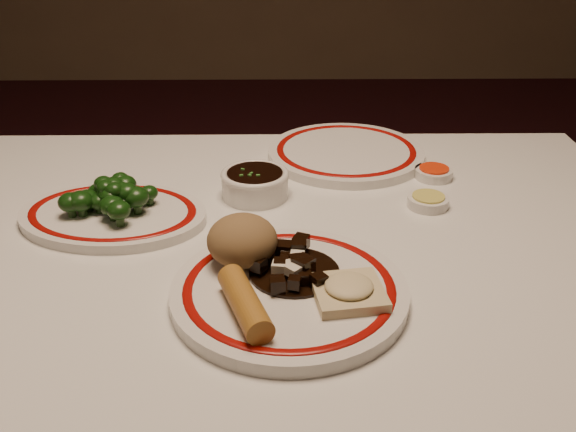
# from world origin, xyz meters

# --- Properties ---
(dining_table) EXTENTS (1.20, 0.90, 0.75)m
(dining_table) POSITION_xyz_m (0.00, 0.00, 0.66)
(dining_table) COLOR white
(dining_table) RESTS_ON ground
(main_plate) EXTENTS (0.37, 0.37, 0.02)m
(main_plate) POSITION_xyz_m (0.04, -0.11, 0.76)
(main_plate) COLOR silver
(main_plate) RESTS_ON dining_table
(rice_mound) EXTENTS (0.09, 0.09, 0.06)m
(rice_mound) POSITION_xyz_m (-0.02, -0.06, 0.80)
(rice_mound) COLOR olive
(rice_mound) RESTS_ON main_plate
(spring_roll) EXTENTS (0.07, 0.12, 0.03)m
(spring_roll) POSITION_xyz_m (-0.01, -0.17, 0.78)
(spring_roll) COLOR #AA742A
(spring_roll) RESTS_ON main_plate
(fried_wonton) EXTENTS (0.09, 0.09, 0.02)m
(fried_wonton) POSITION_xyz_m (0.11, -0.14, 0.78)
(fried_wonton) COLOR beige
(fried_wonton) RESTS_ON main_plate
(stirfry_heap) EXTENTS (0.11, 0.11, 0.03)m
(stirfry_heap) POSITION_xyz_m (0.04, -0.08, 0.78)
(stirfry_heap) COLOR black
(stirfry_heap) RESTS_ON main_plate
(broccoli_plate) EXTENTS (0.31, 0.28, 0.02)m
(broccoli_plate) POSITION_xyz_m (-0.22, 0.09, 0.76)
(broccoli_plate) COLOR silver
(broccoli_plate) RESTS_ON dining_table
(broccoli_pile) EXTENTS (0.14, 0.13, 0.05)m
(broccoli_pile) POSITION_xyz_m (-0.22, 0.09, 0.79)
(broccoli_pile) COLOR #23471C
(broccoli_pile) RESTS_ON broccoli_plate
(soy_bowl) EXTENTS (0.11, 0.11, 0.04)m
(soy_bowl) POSITION_xyz_m (-0.01, 0.17, 0.77)
(soy_bowl) COLOR silver
(soy_bowl) RESTS_ON dining_table
(sweet_sour_dish) EXTENTS (0.06, 0.06, 0.02)m
(sweet_sour_dish) POSITION_xyz_m (0.29, 0.24, 0.76)
(sweet_sour_dish) COLOR silver
(sweet_sour_dish) RESTS_ON dining_table
(mustard_dish) EXTENTS (0.06, 0.06, 0.02)m
(mustard_dish) POSITION_xyz_m (0.26, 0.13, 0.76)
(mustard_dish) COLOR silver
(mustard_dish) RESTS_ON dining_table
(far_plate) EXTENTS (0.37, 0.37, 0.02)m
(far_plate) POSITION_xyz_m (0.15, 0.33, 0.76)
(far_plate) COLOR silver
(far_plate) RESTS_ON dining_table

